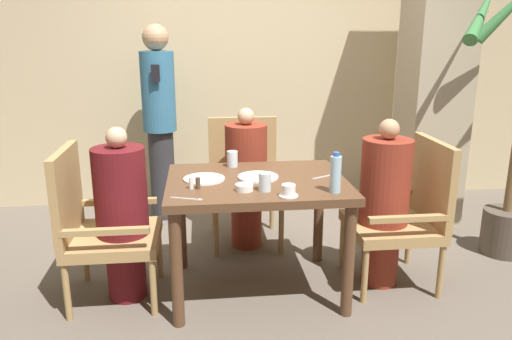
{
  "coord_description": "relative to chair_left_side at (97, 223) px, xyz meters",
  "views": [
    {
      "loc": [
        -0.34,
        -2.96,
        1.65
      ],
      "look_at": [
        0.0,
        0.04,
        0.8
      ],
      "focal_mm": 35.0,
      "sensor_mm": 36.0,
      "label": 1
    }
  ],
  "objects": [
    {
      "name": "ground_plane",
      "position": [
        0.99,
        0.0,
        -0.51
      ],
      "size": [
        16.0,
        16.0,
        0.0
      ],
      "primitive_type": "plane",
      "color": "#60564C"
    },
    {
      "name": "wall_back",
      "position": [
        0.99,
        1.89,
        0.89
      ],
      "size": [
        8.0,
        0.06,
        2.8
      ],
      "color": "#C6B289",
      "rests_on": "ground_plane"
    },
    {
      "name": "pillar_stone",
      "position": [
        2.64,
        1.12,
        0.84
      ],
      "size": [
        0.49,
        0.49,
        2.7
      ],
      "color": "tan",
      "rests_on": "ground_plane"
    },
    {
      "name": "dining_table",
      "position": [
        0.99,
        0.0,
        0.14
      ],
      "size": [
        1.11,
        0.87,
        0.75
      ],
      "color": "brown",
      "rests_on": "ground_plane"
    },
    {
      "name": "chair_left_side",
      "position": [
        0.0,
        0.0,
        0.0
      ],
      "size": [
        0.56,
        0.56,
        0.98
      ],
      "color": "#A88451",
      "rests_on": "ground_plane"
    },
    {
      "name": "diner_in_left_chair",
      "position": [
        0.16,
        0.0,
        0.06
      ],
      "size": [
        0.32,
        0.32,
        1.11
      ],
      "color": "#5B1419",
      "rests_on": "ground_plane"
    },
    {
      "name": "chair_far_side",
      "position": [
        0.99,
        0.87,
        0.0
      ],
      "size": [
        0.56,
        0.56,
        0.98
      ],
      "color": "#A88451",
      "rests_on": "ground_plane"
    },
    {
      "name": "diner_in_far_chair",
      "position": [
        0.99,
        0.71,
        0.06
      ],
      "size": [
        0.32,
        0.32,
        1.1
      ],
      "color": "maroon",
      "rests_on": "ground_plane"
    },
    {
      "name": "chair_right_side",
      "position": [
        1.98,
        0.0,
        0.0
      ],
      "size": [
        0.56,
        0.56,
        0.98
      ],
      "color": "#A88451",
      "rests_on": "ground_plane"
    },
    {
      "name": "diner_in_right_chair",
      "position": [
        1.83,
        0.0,
        0.07
      ],
      "size": [
        0.32,
        0.32,
        1.12
      ],
      "color": "maroon",
      "rests_on": "ground_plane"
    },
    {
      "name": "standing_host",
      "position": [
        0.3,
        1.42,
        0.41
      ],
      "size": [
        0.29,
        0.33,
        1.71
      ],
      "color": "#2D2D33",
      "rests_on": "ground_plane"
    },
    {
      "name": "plate_main_left",
      "position": [
        1.0,
        0.04,
        0.25
      ],
      "size": [
        0.26,
        0.26,
        0.01
      ],
      "color": "white",
      "rests_on": "dining_table"
    },
    {
      "name": "plate_main_right",
      "position": [
        0.66,
        0.03,
        0.25
      ],
      "size": [
        0.26,
        0.26,
        0.01
      ],
      "color": "white",
      "rests_on": "dining_table"
    },
    {
      "name": "teacup_with_saucer",
      "position": [
        1.13,
        -0.34,
        0.28
      ],
      "size": [
        0.11,
        0.11,
        0.07
      ],
      "color": "white",
      "rests_on": "dining_table"
    },
    {
      "name": "bowl_small",
      "position": [
        0.89,
        -0.21,
        0.27
      ],
      "size": [
        0.1,
        0.1,
        0.04
      ],
      "color": "white",
      "rests_on": "dining_table"
    },
    {
      "name": "water_bottle",
      "position": [
        1.41,
        -0.3,
        0.36
      ],
      "size": [
        0.06,
        0.06,
        0.24
      ],
      "color": "#A3C6DB",
      "rests_on": "dining_table"
    },
    {
      "name": "glass_tall_near",
      "position": [
        0.86,
        0.33,
        0.3
      ],
      "size": [
        0.07,
        0.07,
        0.11
      ],
      "color": "silver",
      "rests_on": "dining_table"
    },
    {
      "name": "glass_tall_mid",
      "position": [
        1.01,
        -0.23,
        0.3
      ],
      "size": [
        0.07,
        0.07,
        0.11
      ],
      "color": "silver",
      "rests_on": "dining_table"
    },
    {
      "name": "salt_shaker",
      "position": [
        0.59,
        -0.15,
        0.28
      ],
      "size": [
        0.03,
        0.03,
        0.07
      ],
      "color": "white",
      "rests_on": "dining_table"
    },
    {
      "name": "pepper_shaker",
      "position": [
        0.63,
        -0.15,
        0.28
      ],
      "size": [
        0.03,
        0.03,
        0.07
      ],
      "color": "#4C3D2D",
      "rests_on": "dining_table"
    },
    {
      "name": "fork_beside_plate",
      "position": [
        0.58,
        -0.33,
        0.25
      ],
      "size": [
        0.18,
        0.08,
        0.0
      ],
      "color": "silver",
      "rests_on": "dining_table"
    },
    {
      "name": "knife_beside_plate",
      "position": [
        1.43,
        0.02,
        0.25
      ],
      "size": [
        0.18,
        0.1,
        0.0
      ],
      "color": "silver",
      "rests_on": "dining_table"
    }
  ]
}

